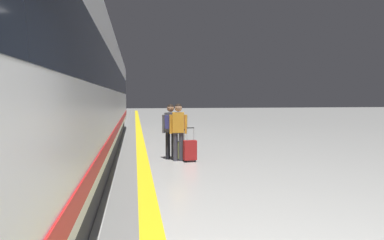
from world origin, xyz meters
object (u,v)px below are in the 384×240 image
Objects in this scene: high_speed_train at (51,73)px; passenger_near at (178,128)px; suitcase_near at (190,150)px; passenger_mid at (170,127)px; suitcase_mid at (182,150)px.

passenger_near is (3.27, 1.61, -1.49)m from high_speed_train.
high_speed_train is at bearing -158.93° from suitcase_near.
passenger_near is 0.35m from passenger_mid.
high_speed_train reaches higher than suitcase_mid.
high_speed_train is at bearing -148.29° from passenger_mid.
high_speed_train reaches higher than passenger_near.
suitcase_mid is (-0.20, 0.28, -0.04)m from suitcase_near.
passenger_mid is at bearing 136.19° from suitcase_near.
passenger_near is at bearing -53.43° from passenger_mid.
passenger_near is 1.68× the size of suitcase_near.
passenger_mid is (-0.53, 0.51, 0.67)m from suitcase_near.
passenger_mid is (3.06, 1.89, -1.48)m from high_speed_train.
passenger_near reaches higher than suitcase_near.
high_speed_train is 27.76× the size of suitcase_near.
suitcase_near is at bearing -53.84° from suitcase_mid.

